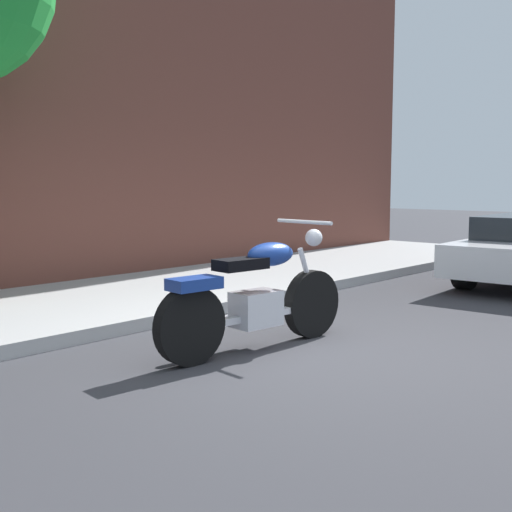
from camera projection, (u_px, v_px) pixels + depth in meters
The scene contains 3 objects.
ground_plane at pixel (307, 352), 5.74m from camera, with size 60.00×60.00×0.00m, color #38383D.
sidewalk at pixel (105, 301), 7.83m from camera, with size 18.21×2.80×0.14m, color #A7A7A7.
motorcycle at pixel (256, 298), 5.77m from camera, with size 2.14×0.70×1.16m.
Camera 1 is at (-4.45, -3.43, 1.51)m, focal length 44.76 mm.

